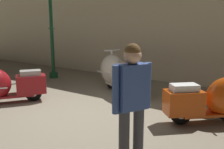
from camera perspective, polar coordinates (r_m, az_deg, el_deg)
ground_plane at (r=5.21m, az=-7.46°, el=-9.10°), size 60.00×60.00×0.00m
showroom_back_wall at (r=8.18m, az=11.02°, el=12.33°), size 18.00×0.24×3.94m
scooter_0 at (r=6.31m, az=-22.62°, el=-2.13°), size 1.27×1.52×0.95m
scooter_1 at (r=6.86m, az=1.23°, el=0.32°), size 1.81×1.24×1.08m
scooter_2 at (r=5.09m, az=21.56°, el=-5.09°), size 1.47×1.40×0.97m
lamppost at (r=8.66m, az=-13.21°, el=10.19°), size 0.28×0.28×3.07m
visitor_0 at (r=3.15m, az=4.40°, el=-5.28°), size 0.37×0.49×1.58m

